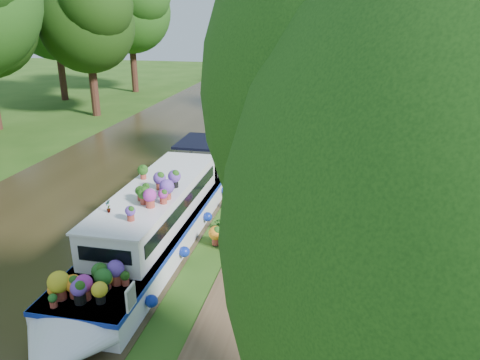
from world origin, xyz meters
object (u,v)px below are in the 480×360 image
sandwich_board (241,240)px  pedestrian_dark (322,86)px  second_boat (271,100)px  pedestrian_pink (315,97)px  plant_boat (158,217)px

sandwich_board → pedestrian_dark: 27.95m
second_boat → pedestrian_pink: 3.34m
plant_boat → sandwich_board: plant_boat is taller
plant_boat → second_boat: size_ratio=1.84×
plant_boat → sandwich_board: (2.70, -0.19, -0.41)m
sandwich_board → pedestrian_pink: size_ratio=0.52×
second_boat → sandwich_board: (2.42, -22.75, -0.12)m
pedestrian_dark → plant_boat: bearing=-125.3°
plant_boat → pedestrian_pink: bearing=80.9°
sandwich_board → pedestrian_dark: size_ratio=0.52×
plant_boat → second_boat: 22.56m
pedestrian_pink → pedestrian_dark: bearing=72.3°
plant_boat → pedestrian_pink: plant_boat is taller
second_boat → pedestrian_dark: pedestrian_dark is taller
sandwich_board → pedestrian_dark: (1.16, 27.92, 0.46)m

